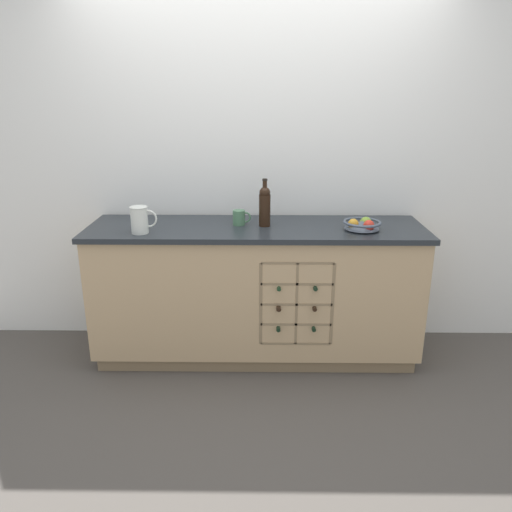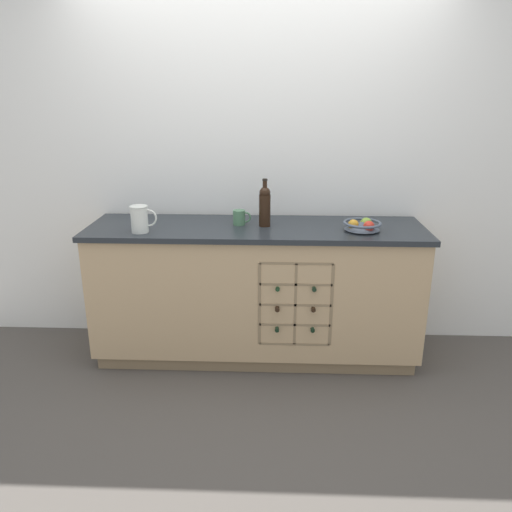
{
  "view_description": "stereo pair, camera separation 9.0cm",
  "coord_description": "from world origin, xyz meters",
  "px_view_note": "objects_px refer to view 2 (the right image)",
  "views": [
    {
      "loc": [
        0.04,
        -3.17,
        1.79
      ],
      "look_at": [
        0.0,
        0.0,
        0.73
      ],
      "focal_mm": 35.0,
      "sensor_mm": 36.0,
      "label": 1
    },
    {
      "loc": [
        0.13,
        -3.17,
        1.79
      ],
      "look_at": [
        0.0,
        0.0,
        0.73
      ],
      "focal_mm": 35.0,
      "sensor_mm": 36.0,
      "label": 2
    }
  ],
  "objects_px": {
    "fruit_bowl": "(362,225)",
    "white_pitcher": "(140,218)",
    "ceramic_mug": "(240,217)",
    "standing_wine_bottle": "(265,205)"
  },
  "relations": [
    {
      "from": "fruit_bowl",
      "to": "white_pitcher",
      "type": "relative_size",
      "value": 1.42
    },
    {
      "from": "fruit_bowl",
      "to": "white_pitcher",
      "type": "xyz_separation_m",
      "value": [
        -1.4,
        -0.09,
        0.05
      ]
    },
    {
      "from": "white_pitcher",
      "to": "fruit_bowl",
      "type": "bearing_deg",
      "value": 3.63
    },
    {
      "from": "fruit_bowl",
      "to": "white_pitcher",
      "type": "height_order",
      "value": "white_pitcher"
    },
    {
      "from": "fruit_bowl",
      "to": "ceramic_mug",
      "type": "xyz_separation_m",
      "value": [
        -0.79,
        0.12,
        0.01
      ]
    },
    {
      "from": "fruit_bowl",
      "to": "standing_wine_bottle",
      "type": "distance_m",
      "value": 0.64
    },
    {
      "from": "white_pitcher",
      "to": "ceramic_mug",
      "type": "relative_size",
      "value": 1.4
    },
    {
      "from": "fruit_bowl",
      "to": "standing_wine_bottle",
      "type": "xyz_separation_m",
      "value": [
        -0.62,
        0.09,
        0.1
      ]
    },
    {
      "from": "ceramic_mug",
      "to": "fruit_bowl",
      "type": "bearing_deg",
      "value": -8.68
    },
    {
      "from": "fruit_bowl",
      "to": "ceramic_mug",
      "type": "distance_m",
      "value": 0.8
    }
  ]
}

